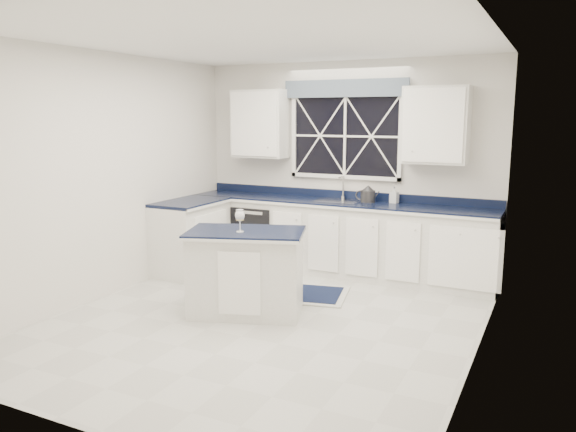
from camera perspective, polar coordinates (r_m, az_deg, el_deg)
The scene contains 13 objects.
ground at distance 5.67m, azimuth -2.43°, elevation -10.61°, with size 4.50×4.50×0.00m, color beige.
back_wall at distance 7.39m, azimuth 5.89°, elevation 4.98°, with size 4.00×0.10×2.70m, color silver.
base_cabinets at distance 7.22m, azimuth 2.01°, elevation -2.32°, with size 3.99×1.60×0.90m.
countertop at distance 7.16m, azimuth 4.99°, elevation 1.37°, with size 3.98×0.64×0.04m, color black.
dishwasher at distance 7.71m, azimuth -2.71°, elevation -1.83°, with size 0.60×0.58×0.82m, color black.
window at distance 7.31m, azimuth 5.83°, elevation 8.70°, with size 1.65×0.09×1.26m.
upper_cabinets at distance 7.20m, azimuth 5.49°, elevation 9.24°, with size 3.10×0.34×0.90m.
faucet at distance 7.31m, azimuth 5.56°, elevation 2.96°, with size 0.05×0.20×0.30m.
island at distance 5.78m, azimuth -4.28°, elevation -5.68°, with size 1.33×1.04×0.87m.
rug at distance 6.49m, azimuth 0.42°, elevation -7.79°, with size 1.37×1.00×0.02m.
kettle at distance 7.09m, azimuth 8.10°, elevation 2.18°, with size 0.30×0.21×0.21m.
wine_glass at distance 5.58m, azimuth -4.91°, elevation -0.05°, with size 0.10×0.10×0.23m.
soap_bottle at distance 7.07m, azimuth 10.75°, elevation 2.13°, with size 0.09×0.10×0.21m, color silver.
Camera 1 is at (2.55, -4.65, 2.01)m, focal length 35.00 mm.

